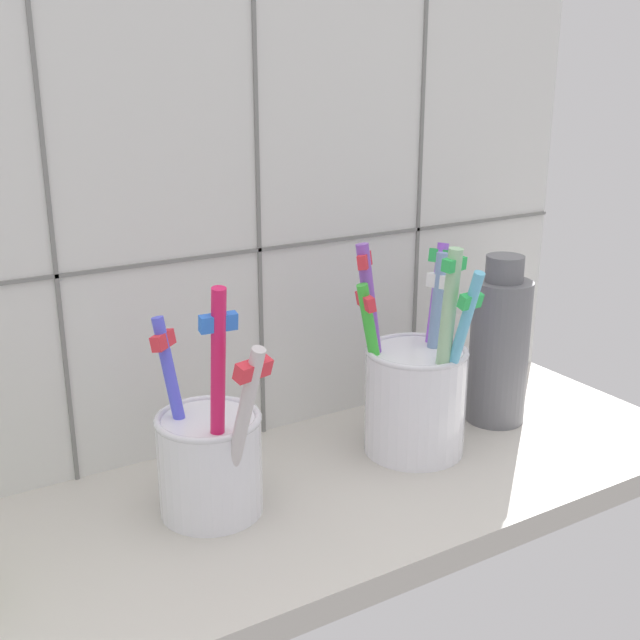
# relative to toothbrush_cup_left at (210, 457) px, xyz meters

# --- Properties ---
(counter_slab) EXTENTS (0.64, 0.22, 0.02)m
(counter_slab) POSITION_rel_toothbrush_cup_left_xyz_m (0.09, -0.01, -0.05)
(counter_slab) COLOR #BCB7AD
(counter_slab) RESTS_ON ground
(tile_wall_back) EXTENTS (0.64, 0.02, 0.45)m
(tile_wall_back) POSITION_rel_toothbrush_cup_left_xyz_m (0.09, 0.11, 0.16)
(tile_wall_back) COLOR silver
(tile_wall_back) RESTS_ON ground
(toothbrush_cup_left) EXTENTS (0.07, 0.10, 0.17)m
(toothbrush_cup_left) POSITION_rel_toothbrush_cup_left_xyz_m (0.00, 0.00, 0.00)
(toothbrush_cup_left) COLOR white
(toothbrush_cup_left) RESTS_ON counter_slab
(toothbrush_cup_right) EXTENTS (0.09, 0.10, 0.18)m
(toothbrush_cup_right) POSITION_rel_toothbrush_cup_left_xyz_m (0.18, 0.00, 0.01)
(toothbrush_cup_right) COLOR white
(toothbrush_cup_right) RESTS_ON counter_slab
(ceramic_vase) EXTENTS (0.05, 0.05, 0.15)m
(ceramic_vase) POSITION_rel_toothbrush_cup_left_xyz_m (0.28, 0.01, 0.03)
(ceramic_vase) COLOR slate
(ceramic_vase) RESTS_ON counter_slab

